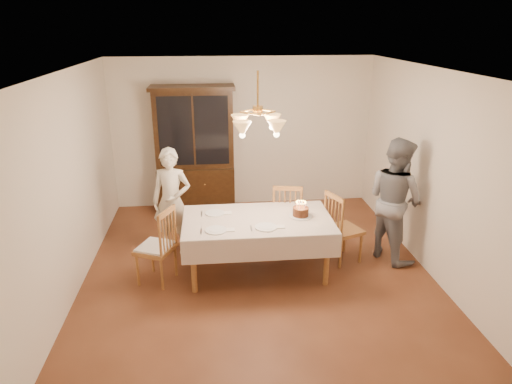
{
  "coord_description": "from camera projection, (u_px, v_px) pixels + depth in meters",
  "views": [
    {
      "loc": [
        -0.56,
        -5.31,
        3.11
      ],
      "look_at": [
        0.0,
        0.2,
        1.05
      ],
      "focal_mm": 32.0,
      "sensor_mm": 36.0,
      "label": 1
    }
  ],
  "objects": [
    {
      "name": "room_shell",
      "position": [
        258.0,
        157.0,
        5.54
      ],
      "size": [
        5.0,
        5.0,
        5.0
      ],
      "color": "white",
      "rests_on": "ground"
    },
    {
      "name": "chair_right_end",
      "position": [
        343.0,
        231.0,
        6.23
      ],
      "size": [
        0.55,
        0.56,
        1.0
      ],
      "color": "brown",
      "rests_on": "ground"
    },
    {
      "name": "ground",
      "position": [
        258.0,
        271.0,
        6.09
      ],
      "size": [
        5.0,
        5.0,
        0.0
      ],
      "primitive_type": "plane",
      "color": "#592D19",
      "rests_on": "ground"
    },
    {
      "name": "birthday_cake",
      "position": [
        301.0,
        212.0,
        5.88
      ],
      "size": [
        0.3,
        0.3,
        0.21
      ],
      "color": "white",
      "rests_on": "dining_table"
    },
    {
      "name": "elderly_woman",
      "position": [
        172.0,
        201.0,
        6.39
      ],
      "size": [
        0.62,
        0.47,
        1.52
      ],
      "primitive_type": "imported",
      "rotation": [
        0.0,
        0.0,
        -0.2
      ],
      "color": "beige",
      "rests_on": "ground"
    },
    {
      "name": "china_hutch",
      "position": [
        195.0,
        152.0,
        7.75
      ],
      "size": [
        1.38,
        0.54,
        2.16
      ],
      "color": "black",
      "rests_on": "ground"
    },
    {
      "name": "place_setting_near_left",
      "position": [
        217.0,
        230.0,
        5.49
      ],
      "size": [
        0.41,
        0.26,
        0.02
      ],
      "color": "white",
      "rests_on": "dining_table"
    },
    {
      "name": "chair_left_end",
      "position": [
        156.0,
        249.0,
        5.71
      ],
      "size": [
        0.56,
        0.57,
        1.0
      ],
      "color": "brown",
      "rests_on": "ground"
    },
    {
      "name": "chandelier",
      "position": [
        258.0,
        125.0,
        5.4
      ],
      "size": [
        0.62,
        0.62,
        0.73
      ],
      "color": "#BF8C3F",
      "rests_on": "ground"
    },
    {
      "name": "chair_far_side",
      "position": [
        287.0,
        218.0,
        6.63
      ],
      "size": [
        0.51,
        0.5,
        1.0
      ],
      "color": "brown",
      "rests_on": "ground"
    },
    {
      "name": "place_setting_near_right",
      "position": [
        267.0,
        227.0,
        5.57
      ],
      "size": [
        0.42,
        0.27,
        0.02
      ],
      "color": "white",
      "rests_on": "dining_table"
    },
    {
      "name": "dining_table",
      "position": [
        258.0,
        224.0,
        5.85
      ],
      "size": [
        1.9,
        1.1,
        0.76
      ],
      "color": "brown",
      "rests_on": "ground"
    },
    {
      "name": "place_setting_far_left",
      "position": [
        216.0,
        213.0,
        5.98
      ],
      "size": [
        0.4,
        0.25,
        0.02
      ],
      "color": "white",
      "rests_on": "dining_table"
    },
    {
      "name": "adult_in_grey",
      "position": [
        395.0,
        200.0,
        6.19
      ],
      "size": [
        0.93,
        1.02,
        1.72
      ],
      "primitive_type": "imported",
      "rotation": [
        0.0,
        0.0,
        1.98
      ],
      "color": "slate",
      "rests_on": "ground"
    }
  ]
}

